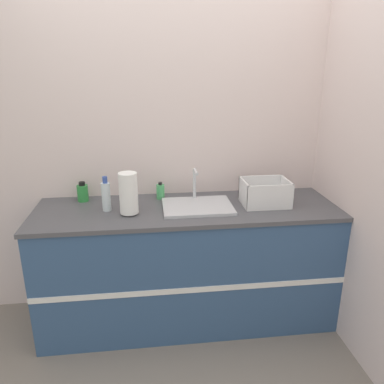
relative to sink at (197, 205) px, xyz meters
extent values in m
plane|color=slate|center=(-0.07, -0.30, -0.91)|extent=(12.00, 12.00, 0.00)
cube|color=silver|center=(-0.07, 0.36, 0.39)|extent=(4.48, 0.06, 2.60)
cube|color=silver|center=(1.00, 0.01, 0.39)|extent=(0.06, 2.63, 2.60)
cube|color=#33517A|center=(-0.07, 0.01, -0.48)|extent=(2.08, 0.63, 0.86)
cube|color=white|center=(-0.07, -0.30, -0.48)|extent=(2.08, 0.01, 0.04)
cube|color=#4C4C51|center=(-0.07, 0.01, -0.03)|extent=(2.10, 0.65, 0.03)
cube|color=silver|center=(0.00, -0.01, -0.01)|extent=(0.48, 0.36, 0.02)
cylinder|color=silver|center=(0.00, 0.15, 0.11)|extent=(0.02, 0.02, 0.21)
cylinder|color=silver|center=(0.00, 0.09, 0.21)|extent=(0.02, 0.13, 0.02)
cylinder|color=#4C4C51|center=(-0.46, -0.07, -0.01)|extent=(0.09, 0.09, 0.01)
cylinder|color=white|center=(-0.46, -0.07, 0.13)|extent=(0.12, 0.12, 0.27)
cube|color=white|center=(0.48, 0.01, -0.01)|extent=(0.32, 0.25, 0.01)
cube|color=white|center=(0.48, -0.11, 0.08)|extent=(0.32, 0.01, 0.17)
cube|color=white|center=(0.48, 0.12, 0.08)|extent=(0.32, 0.01, 0.17)
cube|color=white|center=(0.33, 0.01, 0.08)|extent=(0.01, 0.25, 0.17)
cube|color=white|center=(0.63, 0.01, 0.08)|extent=(0.01, 0.25, 0.17)
cylinder|color=#2D8C3D|center=(-0.80, 0.23, 0.04)|extent=(0.08, 0.08, 0.12)
cylinder|color=black|center=(-0.80, 0.23, 0.11)|extent=(0.04, 0.04, 0.03)
cylinder|color=silver|center=(-0.61, 0.02, 0.08)|extent=(0.06, 0.06, 0.20)
cylinder|color=#334C9E|center=(-0.61, 0.02, 0.20)|extent=(0.03, 0.03, 0.04)
cylinder|color=#4CB266|center=(-0.24, 0.21, 0.04)|extent=(0.06, 0.06, 0.11)
cylinder|color=black|center=(-0.24, 0.21, 0.10)|extent=(0.03, 0.03, 0.02)
camera|label=1|loc=(-0.33, -2.40, 0.91)|focal=35.00mm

